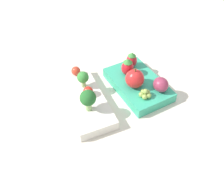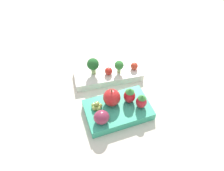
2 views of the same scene
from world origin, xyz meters
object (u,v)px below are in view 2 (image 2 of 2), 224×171
strawberry_0 (130,95)px  bento_box_fruit (118,110)px  cherry_tomato_1 (134,66)px  broccoli_floret_0 (93,65)px  strawberry_1 (141,101)px  apple (112,97)px  plum (101,117)px  bento_box_savoury (107,74)px  cherry_tomato_0 (107,71)px  grape_cluster (97,106)px  broccoli_floret_1 (119,66)px

strawberry_0 → bento_box_fruit: bearing=-159.5°
bento_box_fruit → cherry_tomato_1: size_ratio=7.80×
broccoli_floret_0 → strawberry_1: (0.11, -0.17, -0.01)m
apple → plum: size_ratio=1.39×
strawberry_0 → bento_box_savoury: bearing=104.1°
cherry_tomato_0 → cherry_tomato_1: same height
cherry_tomato_1 → grape_cluster: bearing=-139.5°
cherry_tomato_0 → bento_box_fruit: bearing=-90.6°
bento_box_savoury → bento_box_fruit: (-0.00, -0.15, 0.00)m
broccoli_floret_0 → broccoli_floret_1: size_ratio=1.27×
plum → broccoli_floret_1: bearing=61.5°
bento_box_savoury → cherry_tomato_1: (0.09, -0.01, 0.03)m
bento_box_savoury → broccoli_floret_1: size_ratio=4.88×
strawberry_1 → cherry_tomato_0: bearing=112.4°
bento_box_fruit → apple: 0.04m
bento_box_fruit → broccoli_floret_0: broccoli_floret_0 is taller
broccoli_floret_0 → cherry_tomato_1: 0.14m
cherry_tomato_0 → plum: plum is taller
broccoli_floret_0 → cherry_tomato_1: size_ratio=2.34×
cherry_tomato_1 → strawberry_0: 0.14m
strawberry_0 → strawberry_1: size_ratio=1.11×
broccoli_floret_1 → cherry_tomato_1: broccoli_floret_1 is taller
cherry_tomato_1 → strawberry_0: size_ratio=0.48×
bento_box_fruit → strawberry_0: bearing=20.5°
apple → strawberry_1: size_ratio=1.24×
broccoli_floret_0 → cherry_tomato_1: bearing=-5.1°
plum → strawberry_1: bearing=10.7°
bento_box_fruit → cherry_tomato_1: (0.09, 0.14, 0.02)m
broccoli_floret_1 → plum: broccoli_floret_1 is taller
cherry_tomato_0 → strawberry_0: strawberry_0 is taller
strawberry_1 → plum: (-0.12, -0.02, -0.00)m
broccoli_floret_0 → strawberry_0: broccoli_floret_0 is taller
broccoli_floret_0 → cherry_tomato_0: (0.04, -0.02, -0.02)m
grape_cluster → bento_box_savoury: bearing=66.2°
cherry_tomato_1 → grape_cluster: (-0.15, -0.13, -0.00)m
bento_box_fruit → broccoli_floret_0: bearing=105.1°
broccoli_floret_1 → apple: size_ratio=0.79×
bento_box_fruit → strawberry_1: (0.06, -0.01, 0.04)m
bento_box_fruit → cherry_tomato_1: 0.17m
broccoli_floret_1 → strawberry_0: size_ratio=0.89×
strawberry_1 → grape_cluster: strawberry_1 is taller
broccoli_floret_0 → strawberry_0: size_ratio=1.13×
bento_box_fruit → grape_cluster: size_ratio=6.14×
broccoli_floret_1 → cherry_tomato_1: size_ratio=1.84×
bento_box_fruit → strawberry_0: (0.04, 0.01, 0.04)m
cherry_tomato_0 → broccoli_floret_0: bearing=160.3°
bento_box_fruit → broccoli_floret_1: 0.15m
apple → grape_cluster: 0.05m
broccoli_floret_0 → broccoli_floret_1: 0.08m
broccoli_floret_0 → apple: 0.14m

